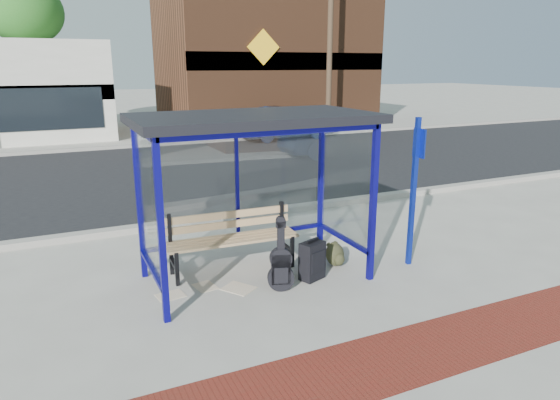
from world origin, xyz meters
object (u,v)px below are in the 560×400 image
guitar_bag (281,265)px  suitcase (312,261)px  fire_hydrant (359,122)px  bench (231,236)px  parked_car (285,123)px  backpack (336,255)px

guitar_bag → suitcase: 0.60m
guitar_bag → fire_hydrant: 17.69m
bench → guitar_bag: bearing=-67.6°
bench → parked_car: (6.72, 12.20, 0.14)m
suitcase → guitar_bag: bearing=173.1°
fire_hydrant → backpack: bearing=-124.8°
bench → parked_car: bearing=63.6°
bench → guitar_bag: (0.37, -1.02, -0.17)m
guitar_bag → fire_hydrant: (10.65, 14.12, 0.07)m
fire_hydrant → suitcase: bearing=-125.8°
parked_car → fire_hydrant: parked_car is taller
suitcase → parked_car: bearing=45.4°
fire_hydrant → guitar_bag: bearing=-127.0°
bench → backpack: size_ratio=5.34×
backpack → parked_car: bearing=59.3°
parked_car → fire_hydrant: size_ratio=5.03×
backpack → fire_hydrant: 16.66m
suitcase → parked_car: 14.30m
suitcase → backpack: 0.66m
bench → parked_car: 13.93m
backpack → parked_car: parked_car is taller
suitcase → fire_hydrant: 17.23m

